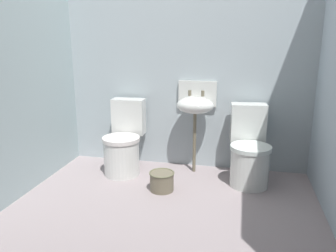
{
  "coord_description": "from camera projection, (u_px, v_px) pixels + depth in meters",
  "views": [
    {
      "loc": [
        0.62,
        -2.49,
        1.45
      ],
      "look_at": [
        0.0,
        0.3,
        0.7
      ],
      "focal_mm": 36.25,
      "sensor_mm": 36.0,
      "label": 1
    }
  ],
  "objects": [
    {
      "name": "ground_plane",
      "position": [
        160.0,
        220.0,
        2.86
      ],
      "size": [
        3.11,
        2.83,
        0.08
      ],
      "primitive_type": "cube",
      "color": "gray"
    },
    {
      "name": "toilet_right",
      "position": [
        249.0,
        152.0,
        3.43
      ],
      "size": [
        0.44,
        0.63,
        0.78
      ],
      "rotation": [
        0.0,
        0.0,
        3.26
      ],
      "color": "silver",
      "rests_on": "ground"
    },
    {
      "name": "sink",
      "position": [
        196.0,
        104.0,
        3.62
      ],
      "size": [
        0.42,
        0.35,
        0.99
      ],
      "color": "#6A614C",
      "rests_on": "ground"
    },
    {
      "name": "wall_left",
      "position": [
        5.0,
        69.0,
        2.94
      ],
      "size": [
        0.1,
        2.63,
        2.37
      ],
      "primitive_type": "cube",
      "color": "#9EB2B5",
      "rests_on": "ground"
    },
    {
      "name": "toilet_left",
      "position": [
        124.0,
        144.0,
        3.71
      ],
      "size": [
        0.41,
        0.6,
        0.78
      ],
      "rotation": [
        0.0,
        0.0,
        3.18
      ],
      "color": "silver",
      "rests_on": "ground"
    },
    {
      "name": "bucket",
      "position": [
        162.0,
        181.0,
        3.29
      ],
      "size": [
        0.25,
        0.25,
        0.19
      ],
      "color": "#6A614C",
      "rests_on": "ground"
    },
    {
      "name": "wall_back",
      "position": [
        187.0,
        62.0,
        3.74
      ],
      "size": [
        3.11,
        0.1,
        2.37
      ],
      "primitive_type": "cube",
      "color": "#A2AFB5",
      "rests_on": "ground"
    }
  ]
}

